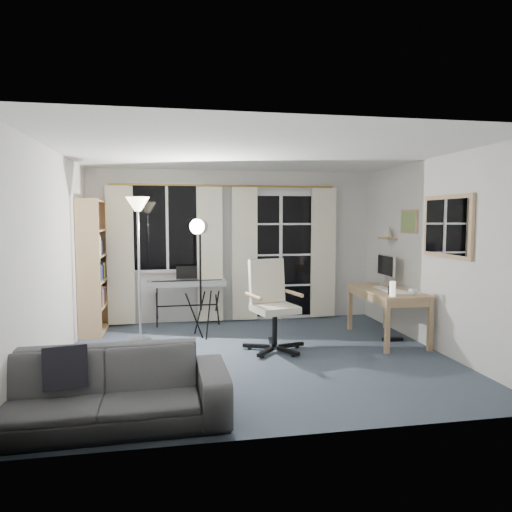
{
  "coord_description": "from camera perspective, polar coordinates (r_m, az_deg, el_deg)",
  "views": [
    {
      "loc": [
        -0.94,
        -5.24,
        1.66
      ],
      "look_at": [
        0.06,
        0.35,
        1.18
      ],
      "focal_mm": 32.0,
      "sensor_mm": 36.0,
      "label": 1
    }
  ],
  "objects": [
    {
      "name": "desk",
      "position": [
        6.43,
        16.06,
        -4.78
      ],
      "size": [
        0.65,
        1.29,
        0.69
      ],
      "rotation": [
        0.0,
        0.0,
        -0.0
      ],
      "color": "#A47A54",
      "rests_on": "floor"
    },
    {
      "name": "window",
      "position": [
        7.21,
        -11.04,
        3.51
      ],
      "size": [
        1.2,
        0.08,
        1.4
      ],
      "color": "white",
      "rests_on": "floor"
    },
    {
      "name": "keyboard_piano",
      "position": [
        7.01,
        -8.62,
        -3.49
      ],
      "size": [
        1.18,
        0.59,
        0.85
      ],
      "rotation": [
        0.0,
        0.0,
        0.02
      ],
      "color": "black",
      "rests_on": "floor"
    },
    {
      "name": "curtains",
      "position": [
        7.18,
        -3.7,
        0.34
      ],
      "size": [
        3.6,
        0.07,
        2.13
      ],
      "color": "gold",
      "rests_on": "floor"
    },
    {
      "name": "studio_light",
      "position": [
        6.21,
        -7.14,
        1.96
      ],
      "size": [
        0.38,
        0.39,
        1.68
      ],
      "rotation": [
        0.0,
        0.0,
        -0.4
      ],
      "color": "black",
      "rests_on": "floor"
    },
    {
      "name": "bookshelf",
      "position": [
        6.94,
        -19.92,
        -1.64
      ],
      "size": [
        0.31,
        0.89,
        1.91
      ],
      "rotation": [
        0.0,
        0.0,
        0.0
      ],
      "color": "tan",
      "rests_on": "floor"
    },
    {
      "name": "french_door",
      "position": [
        7.43,
        3.03,
        -0.03
      ],
      "size": [
        1.32,
        0.09,
        2.11
      ],
      "color": "white",
      "rests_on": "floor"
    },
    {
      "name": "wall_mirror",
      "position": [
        5.82,
        22.79,
        3.42
      ],
      "size": [
        0.04,
        0.94,
        0.74
      ],
      "color": "tan",
      "rests_on": "floor"
    },
    {
      "name": "desk_clutter",
      "position": [
        6.23,
        16.45,
        -5.69
      ],
      "size": [
        0.41,
        0.78,
        0.87
      ],
      "rotation": [
        0.0,
        0.0,
        -0.0
      ],
      "color": "white",
      "rests_on": "desk"
    },
    {
      "name": "monitor",
      "position": [
        6.87,
        15.95,
        -1.26
      ],
      "size": [
        0.17,
        0.5,
        0.43
      ],
      "rotation": [
        0.0,
        0.0,
        -0.0
      ],
      "color": "silver",
      "rests_on": "desk"
    },
    {
      "name": "floor",
      "position": [
        5.58,
        0.03,
        -12.55
      ],
      "size": [
        4.5,
        4.0,
        0.02
      ],
      "primitive_type": "cube",
      "color": "#3A4454",
      "rests_on": "ground"
    },
    {
      "name": "sofa",
      "position": [
        3.94,
        -18.78,
        -14.14
      ],
      "size": [
        2.01,
        0.64,
        0.78
      ],
      "rotation": [
        0.0,
        0.0,
        0.03
      ],
      "color": "#343437",
      "rests_on": "floor"
    },
    {
      "name": "mug",
      "position": [
        6.02,
        19.06,
        -4.14
      ],
      "size": [
        0.11,
        0.09,
        0.11
      ],
      "primitive_type": "imported",
      "rotation": [
        0.0,
        0.0,
        -0.0
      ],
      "color": "silver",
      "rests_on": "desk"
    },
    {
      "name": "office_chair",
      "position": [
        5.76,
        1.79,
        -5.06
      ],
      "size": [
        0.79,
        0.77,
        1.13
      ],
      "rotation": [
        0.0,
        0.0,
        0.24
      ],
      "color": "black",
      "rests_on": "floor"
    },
    {
      "name": "framed_print",
      "position": [
        6.6,
        18.6,
        4.1
      ],
      "size": [
        0.03,
        0.42,
        0.32
      ],
      "color": "tan",
      "rests_on": "floor"
    },
    {
      "name": "wall_shelf",
      "position": [
        7.01,
        16.11,
        2.62
      ],
      "size": [
        0.16,
        0.3,
        0.18
      ],
      "color": "tan",
      "rests_on": "floor"
    },
    {
      "name": "torchiere_lamp",
      "position": [
        6.16,
        -14.52,
        3.66
      ],
      "size": [
        0.36,
        0.36,
        1.92
      ],
      "rotation": [
        0.0,
        0.0,
        -0.19
      ],
      "color": "#B2B2B7",
      "rests_on": "floor"
    }
  ]
}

